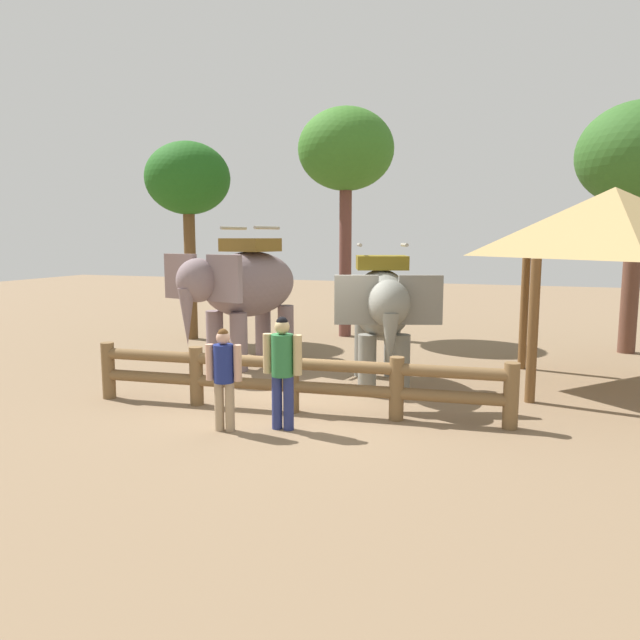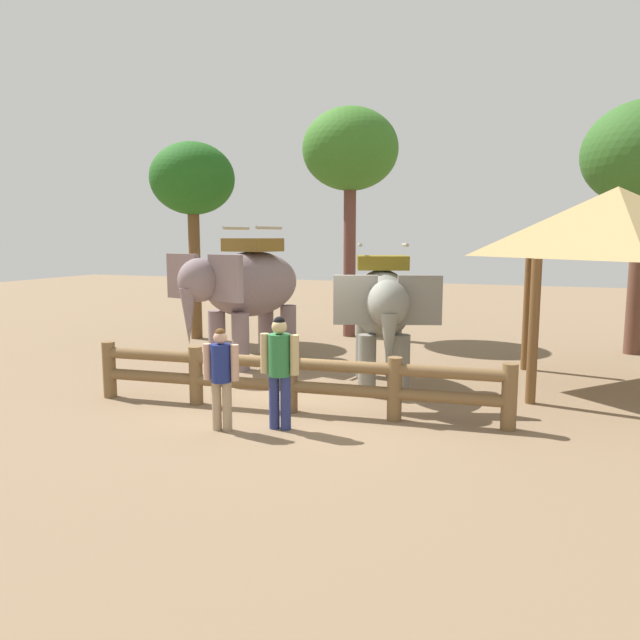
{
  "view_description": "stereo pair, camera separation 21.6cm",
  "coord_description": "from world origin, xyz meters",
  "views": [
    {
      "loc": [
        3.65,
        -9.29,
        2.97
      ],
      "look_at": [
        0.0,
        1.4,
        1.4
      ],
      "focal_mm": 33.44,
      "sensor_mm": 36.0,
      "label": 1
    },
    {
      "loc": [
        3.86,
        -9.22,
        2.97
      ],
      "look_at": [
        0.0,
        1.4,
        1.4
      ],
      "focal_mm": 33.44,
      "sensor_mm": 36.0,
      "label": 2
    }
  ],
  "objects": [
    {
      "name": "tree_far_right",
      "position": [
        -5.54,
        5.93,
        4.55
      ],
      "size": [
        2.42,
        2.42,
        5.68
      ],
      "color": "brown",
      "rests_on": "ground"
    },
    {
      "name": "tree_far_left",
      "position": [
        -1.41,
        7.87,
        5.42
      ],
      "size": [
        2.81,
        2.81,
        6.72
      ],
      "color": "brown",
      "rests_on": "ground"
    },
    {
      "name": "ground_plane",
      "position": [
        0.0,
        0.0,
        0.0
      ],
      "size": [
        60.0,
        60.0,
        0.0
      ],
      "primitive_type": "plane",
      "color": "#7E654A"
    },
    {
      "name": "elephant_near_left",
      "position": [
        -2.49,
        3.22,
        1.81
      ],
      "size": [
        2.45,
        3.86,
        3.23
      ],
      "color": "slate",
      "rests_on": "ground"
    },
    {
      "name": "log_fence",
      "position": [
        0.0,
        -0.08,
        0.61
      ],
      "size": [
        7.35,
        0.77,
        1.05
      ],
      "color": "brown",
      "rests_on": "ground"
    },
    {
      "name": "thatched_shelter",
      "position": [
        5.24,
        3.42,
        3.23
      ],
      "size": [
        4.13,
        4.13,
        3.92
      ],
      "color": "brown",
      "rests_on": "ground"
    },
    {
      "name": "tourist_man_in_blue",
      "position": [
        0.2,
        -0.98,
        1.03
      ],
      "size": [
        0.63,
        0.36,
        1.77
      ],
      "color": "navy",
      "rests_on": "ground"
    },
    {
      "name": "tourist_woman_in_black",
      "position": [
        -0.62,
        -1.34,
        0.93
      ],
      "size": [
        0.56,
        0.36,
        1.6
      ],
      "color": "tan",
      "rests_on": "ground"
    },
    {
      "name": "elephant_center",
      "position": [
        1.05,
        2.09,
        1.61
      ],
      "size": [
        2.32,
        3.41,
        2.86
      ],
      "color": "slate",
      "rests_on": "ground"
    }
  ]
}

